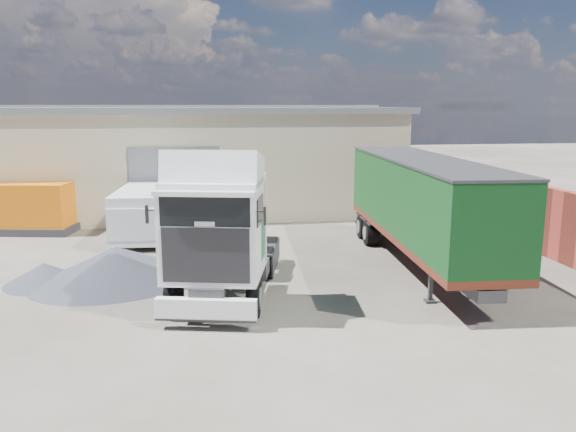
{
  "coord_description": "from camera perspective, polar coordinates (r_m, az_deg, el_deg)",
  "views": [
    {
      "loc": [
        -1.0,
        -15.43,
        5.35
      ],
      "look_at": [
        1.99,
        3.0,
        1.7
      ],
      "focal_mm": 35.0,
      "sensor_mm": 36.0,
      "label": 1
    }
  ],
  "objects": [
    {
      "name": "tractor_unit",
      "position": [
        15.47,
        -6.84,
        -2.21
      ],
      "size": [
        3.82,
        6.77,
        4.32
      ],
      "rotation": [
        0.0,
        0.0,
        -0.23
      ],
      "color": "black",
      "rests_on": "ground"
    },
    {
      "name": "gravel_heap",
      "position": [
        18.25,
        -17.29,
        -4.82
      ],
      "size": [
        7.29,
        6.88,
        1.1
      ],
      "rotation": [
        0.0,
        0.0,
        0.38
      ],
      "color": "#20212A",
      "rests_on": "ground"
    },
    {
      "name": "box_trailer",
      "position": [
        19.26,
        13.36,
        1.49
      ],
      "size": [
        3.14,
        11.21,
        3.68
      ],
      "rotation": [
        0.0,
        0.0,
        -0.07
      ],
      "color": "#2D2D30",
      "rests_on": "ground"
    },
    {
      "name": "warehouse",
      "position": [
        31.94,
        -18.26,
        5.7
      ],
      "size": [
        30.6,
        12.6,
        5.42
      ],
      "color": "beige",
      "rests_on": "ground"
    },
    {
      "name": "orange_skip",
      "position": [
        26.56,
        -24.34,
        0.53
      ],
      "size": [
        3.82,
        2.81,
        2.16
      ],
      "rotation": [
        0.0,
        0.0,
        -0.2
      ],
      "color": "#2D2D30",
      "rests_on": "ground"
    },
    {
      "name": "panel_van",
      "position": [
        23.53,
        -14.29,
        0.25
      ],
      "size": [
        2.45,
        5.21,
        2.07
      ],
      "rotation": [
        0.0,
        0.0,
        -0.08
      ],
      "color": "black",
      "rests_on": "ground"
    },
    {
      "name": "brick_boundary_wall",
      "position": [
        25.15,
        20.76,
        0.97
      ],
      "size": [
        0.35,
        26.0,
        2.5
      ],
      "primitive_type": "cube",
      "color": "maroon",
      "rests_on": "ground"
    },
    {
      "name": "ground",
      "position": [
        16.37,
        -5.24,
        -8.06
      ],
      "size": [
        120.0,
        120.0,
        0.0
      ],
      "primitive_type": "plane",
      "color": "black",
      "rests_on": "ground"
    }
  ]
}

